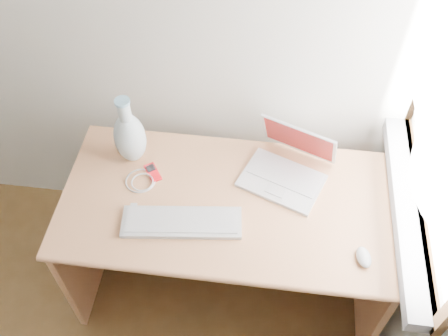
# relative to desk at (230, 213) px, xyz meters

# --- Properties ---
(desk) EXTENTS (1.36, 0.68, 0.72)m
(desk) POSITION_rel_desk_xyz_m (0.00, 0.00, 0.00)
(desk) COLOR tan
(desk) RESTS_ON floor
(laptop) EXTENTS (0.39, 0.38, 0.22)m
(laptop) POSITION_rel_desk_xyz_m (0.21, 0.09, 0.26)
(laptop) COLOR white
(laptop) RESTS_ON desk
(external_keyboard) EXTENTS (0.48, 0.19, 0.02)m
(external_keyboard) POSITION_rel_desk_xyz_m (-0.16, -0.21, 0.22)
(external_keyboard) COLOR silver
(external_keyboard) RESTS_ON desk
(mouse) EXTENTS (0.07, 0.10, 0.03)m
(mouse) POSITION_rel_desk_xyz_m (0.53, -0.28, 0.22)
(mouse) COLOR white
(mouse) RESTS_ON desk
(ipod) EXTENTS (0.09, 0.11, 0.01)m
(ipod) POSITION_rel_desk_xyz_m (-0.33, 0.02, 0.21)
(ipod) COLOR red
(ipod) RESTS_ON desk
(cable_coil) EXTENTS (0.14, 0.14, 0.01)m
(cable_coil) POSITION_rel_desk_xyz_m (-0.37, -0.03, 0.21)
(cable_coil) COLOR silver
(cable_coil) RESTS_ON desk
(remote) EXTENTS (0.04, 0.07, 0.01)m
(remote) POSITION_rel_desk_xyz_m (-0.37, -0.18, 0.21)
(remote) COLOR silver
(remote) RESTS_ON desk
(vase) EXTENTS (0.13, 0.13, 0.34)m
(vase) POSITION_rel_desk_xyz_m (-0.43, 0.10, 0.34)
(vase) COLOR white
(vase) RESTS_ON desk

